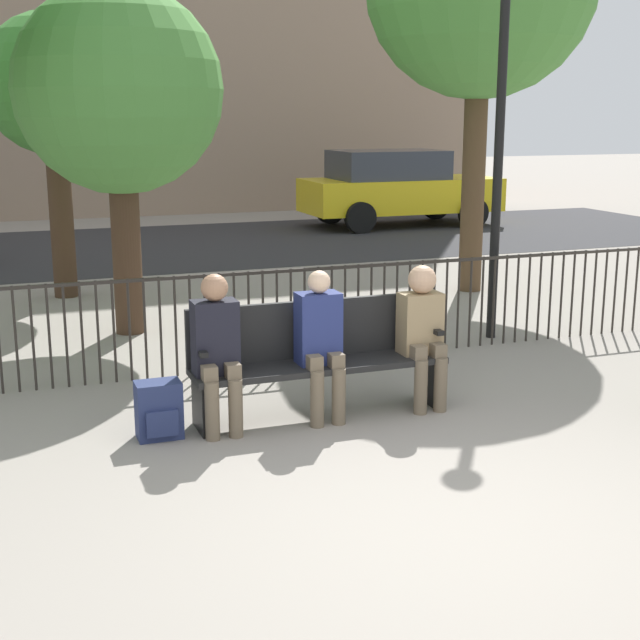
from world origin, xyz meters
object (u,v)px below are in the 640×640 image
Objects in this scene: seated_person_0 at (217,345)px; parked_car_0 at (397,187)px; seated_person_1 at (320,338)px; backpack at (159,411)px; seated_person_2 at (423,327)px; tree_3 at (119,92)px; tree_0 at (53,88)px; park_bench at (316,354)px; lamp_post at (502,80)px.

parked_car_0 is (6.70, 11.16, 0.16)m from seated_person_0.
seated_person_1 is 2.74× the size of backpack.
seated_person_0 reaches higher than seated_person_2.
tree_3 is (0.29, 3.43, 2.39)m from backpack.
seated_person_1 is 12.61m from parked_car_0.
parked_car_0 is (7.37, 5.41, -1.85)m from tree_0.
seated_person_0 is 0.83m from seated_person_1.
parked_car_0 is (7.16, 11.16, 0.63)m from backpack.
park_bench is 0.49× the size of parked_car_0.
seated_person_1 is 1.37m from backpack.
backpack is 4.19m from tree_3.
tree_3 is (0.50, -2.32, -0.09)m from tree_0.
seated_person_2 is 0.28× the size of parked_car_0.
park_bench is 3.86m from lamp_post.
tree_3 is at bearing 107.08° from park_bench.
parked_car_0 is at bearing 48.38° from tree_3.
lamp_post reaches higher than seated_person_2.
tree_3 is at bearing 106.23° from seated_person_1.
backpack is 13.27m from parked_car_0.
seated_person_2 is 3.28m from lamp_post.
tree_0 is at bearing 105.14° from park_bench.
park_bench is 0.55× the size of tree_3.
seated_person_0 is 0.34× the size of tree_0.
park_bench is 12.49m from parked_car_0.
parked_car_0 is (6.87, 7.73, -1.76)m from tree_3.
seated_person_1 is at bearing -96.68° from park_bench.
tree_3 is at bearing -77.70° from tree_0.
seated_person_2 is at bearing -67.36° from tree_0.
seated_person_0 is at bearing -152.16° from lamp_post.
seated_person_1 is 4.07m from tree_3.
park_bench reaches higher than backpack.
seated_person_2 is at bearing -114.00° from parked_car_0.
parked_car_0 reaches higher than seated_person_0.
backpack is at bearing -122.67° from parked_car_0.
backpack is at bearing 179.31° from seated_person_0.
seated_person_0 reaches higher than seated_person_1.
backpack is 0.12× the size of tree_3.
lamp_post is at bearing -23.38° from tree_3.
backpack is (-1.31, -0.12, -0.29)m from park_bench.
seated_person_2 is 0.28× the size of lamp_post.
seated_person_2 is 2.23m from backpack.
lamp_post is (2.67, 1.85, 2.06)m from seated_person_1.
park_bench is 0.49× the size of lamp_post.
tree_0 is (-0.67, 5.75, 2.01)m from seated_person_0.
seated_person_1 is 0.33× the size of tree_0.
seated_person_1 is 3.85m from lamp_post.
park_bench is at bearing 8.72° from seated_person_0.
park_bench is 0.21m from seated_person_1.
seated_person_0 is 1.03× the size of seated_person_2.
tree_0 is 9.33m from parked_car_0.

